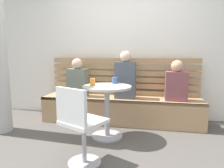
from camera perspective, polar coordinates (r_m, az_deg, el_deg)
The scene contains 12 objects.
ground at distance 2.54m, azimuth -1.97°, elevation -19.23°, with size 8.00×8.00×0.00m, color #514C47.
back_wall at distance 3.88m, azimuth 3.60°, elevation 12.37°, with size 5.20×0.10×2.90m, color white.
booth_bench at distance 3.56m, azimuth 2.46°, elevation -7.22°, with size 2.70×0.52×0.44m.
booth_backrest at distance 3.69m, azimuth 3.08°, elevation 2.13°, with size 2.65×0.04×0.67m.
cafe_table at distance 2.88m, azimuth -1.39°, elevation -4.88°, with size 0.68×0.68×0.74m.
white_chair at distance 2.18m, azimuth -9.10°, elevation -10.85°, with size 0.53×0.53×0.85m.
person_adult at distance 3.43m, azimuth 3.75°, elevation 1.94°, with size 0.34×0.22×0.79m.
person_child_left at distance 3.65m, azimuth -9.56°, elevation 1.25°, with size 0.34×0.22×0.66m.
person_child_middle at distance 3.41m, azimuth 17.50°, elevation 0.32°, with size 0.34×0.22×0.64m.
cup_tumbler_orange at distance 2.85m, azimuth -5.44°, elevation 0.51°, with size 0.07×0.07×0.10m, color orange.
cup_mug_blue at distance 3.06m, azimuth 0.79°, elevation 1.03°, with size 0.08×0.08×0.10m, color #3D5B9E.
plate_small at distance 2.78m, azimuth -2.84°, elevation -0.57°, with size 0.17×0.17×0.01m, color white.
Camera 1 is at (0.52, -2.19, 1.18)m, focal length 32.81 mm.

